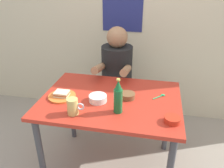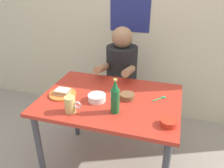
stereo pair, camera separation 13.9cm
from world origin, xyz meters
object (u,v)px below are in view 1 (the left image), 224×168
person_seated (117,66)px  beer_bottle (118,97)px  plate_orange (62,96)px  sandwich (62,94)px  dining_table (111,108)px  beer_mug (73,106)px  condiment_bowl_brown (128,95)px  stool (117,100)px

person_seated → beer_bottle: 0.82m
plate_orange → beer_bottle: (0.48, -0.12, 0.11)m
plate_orange → sandwich: 0.02m
dining_table → sandwich: (-0.39, -0.07, 0.13)m
plate_orange → beer_bottle: 0.51m
beer_mug → condiment_bowl_brown: beer_mug is taller
condiment_bowl_brown → person_seated: bearing=108.6°
sandwich → beer_bottle: bearing=-13.8°
stool → beer_mug: bearing=-99.2°
plate_orange → condiment_bowl_brown: size_ratio=1.83×
plate_orange → condiment_bowl_brown: condiment_bowl_brown is taller
beer_bottle → sandwich: bearing=166.2°
person_seated → plate_orange: bearing=-115.1°
stool → plate_orange: bearing=-114.7°
beer_mug → person_seated: bearing=80.7°
stool → beer_bottle: beer_bottle is taller
dining_table → condiment_bowl_brown: bearing=11.7°
person_seated → condiment_bowl_brown: (0.20, -0.59, -0.00)m
beer_mug → beer_bottle: beer_bottle is taller
stool → beer_bottle: size_ratio=1.72×
person_seated → sandwich: person_seated is taller
dining_table → beer_mug: 0.38m
beer_mug → condiment_bowl_brown: 0.46m
person_seated → condiment_bowl_brown: person_seated is taller
person_seated → beer_bottle: person_seated is taller
sandwich → condiment_bowl_brown: sandwich is taller
person_seated → beer_mug: 0.90m
person_seated → condiment_bowl_brown: 0.62m
plate_orange → dining_table: bearing=9.6°
beer_bottle → condiment_bowl_brown: bearing=79.1°
dining_table → stool: dining_table is taller
stool → beer_bottle: (0.16, -0.81, 0.51)m
condiment_bowl_brown → sandwich: bearing=-169.9°
beer_bottle → condiment_bowl_brown: size_ratio=2.18×
dining_table → beer_bottle: (0.09, -0.18, 0.21)m
stool → condiment_bowl_brown: 0.76m
person_seated → plate_orange: size_ratio=3.27×
person_seated → beer_mug: (-0.15, -0.89, 0.03)m
dining_table → condiment_bowl_brown: (0.13, 0.03, 0.12)m
person_seated → sandwich: size_ratio=6.54×
plate_orange → beer_bottle: size_ratio=0.84×
stool → person_seated: 0.42m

